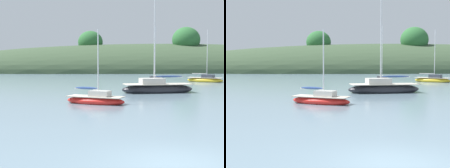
# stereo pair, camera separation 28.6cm
# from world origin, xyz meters

# --- Properties ---
(ground_plane) EXTENTS (400.00, 400.00, 0.00)m
(ground_plane) POSITION_xyz_m (0.00, 0.00, 0.00)
(ground_plane) COLOR slate
(far_shoreline_hill) EXTENTS (150.00, 36.00, 20.63)m
(far_shoreline_hill) POSITION_xyz_m (24.94, 87.49, 0.08)
(far_shoreline_hill) COLOR #384C33
(far_shoreline_hill) RESTS_ON ground
(sailboat_navy_dinghy) EXTENTS (5.56, 4.90, 8.19)m
(sailboat_navy_dinghy) POSITION_xyz_m (16.48, 39.85, 0.35)
(sailboat_navy_dinghy) COLOR gold
(sailboat_navy_dinghy) RESTS_ON ground
(sailboat_teal_outer) EXTENTS (7.72, 3.08, 10.48)m
(sailboat_teal_outer) POSITION_xyz_m (5.10, 23.82, 0.45)
(sailboat_teal_outer) COLOR #232328
(sailboat_teal_outer) RESTS_ON ground
(sailboat_white_near) EXTENTS (2.91, 6.11, 8.19)m
(sailboat_white_near) POSITION_xyz_m (7.14, 33.66, 0.37)
(sailboat_white_near) COLOR #196B56
(sailboat_white_near) RESTS_ON ground
(sailboat_orange_cutter) EXTENTS (5.02, 3.64, 5.90)m
(sailboat_orange_cutter) POSITION_xyz_m (-1.73, 15.47, 0.32)
(sailboat_orange_cutter) COLOR red
(sailboat_orange_cutter) RESTS_ON ground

